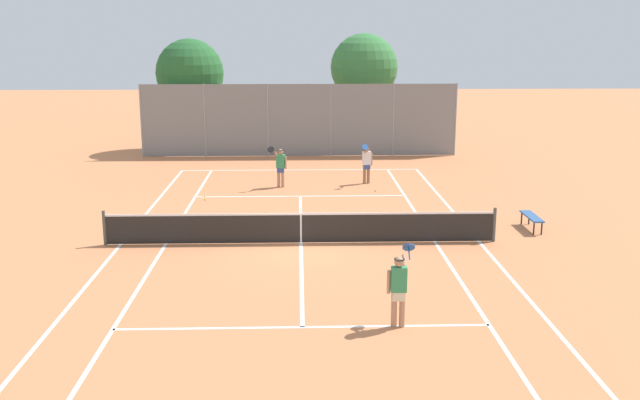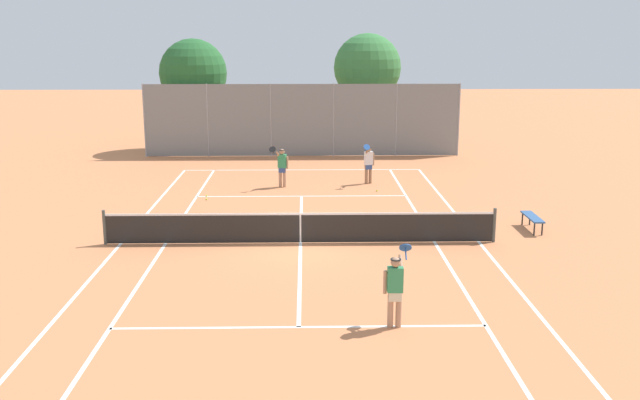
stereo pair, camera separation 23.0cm
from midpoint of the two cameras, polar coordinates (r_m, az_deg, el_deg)
The scene contains 13 objects.
ground_plane at distance 21.89m, azimuth -1.27°, elevation -3.46°, with size 120.00×120.00×0.00m, color #CC7A4C.
court_line_markings at distance 21.89m, azimuth -1.27°, elevation -3.45°, with size 11.10×23.90×0.01m.
tennis_net at distance 21.75m, azimuth -1.27°, elevation -2.18°, with size 12.00×0.10×1.07m.
player_near_side at distance 15.65m, azimuth 6.45°, elevation -6.91°, with size 0.68×0.73×1.77m.
player_far_left at distance 29.59m, azimuth -2.83°, elevation 2.80°, with size 0.79×0.71×1.77m.
player_far_right at distance 30.33m, azimuth 4.12°, elevation 3.04°, with size 0.54×0.83×1.77m.
loose_tennis_ball_0 at distance 27.76m, azimuth -8.84°, elevation 0.07°, with size 0.07×0.07×0.07m, color #D1DB33.
loose_tennis_ball_2 at distance 28.35m, azimuth -8.84°, elevation 0.34°, with size 0.07×0.07×0.07m, color #D1DB33.
loose_tennis_ball_3 at distance 29.00m, azimuth 4.81°, elevation 0.75°, with size 0.07×0.07×0.07m, color #D1DB33.
courtside_bench at distance 24.25m, azimuth 16.89°, elevation -1.37°, with size 0.36×1.50×0.47m.
back_fence at distance 36.97m, azimuth -1.25°, elevation 6.40°, with size 16.31×0.08×3.75m.
tree_behind_left at distance 39.45m, azimuth -9.78°, elevation 9.85°, with size 3.63×3.63×5.99m.
tree_behind_right at distance 40.15m, azimuth 3.96°, elevation 10.34°, with size 3.74×3.74×6.26m.
Camera 2 is at (0.17, -20.96, 6.31)m, focal length 40.00 mm.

